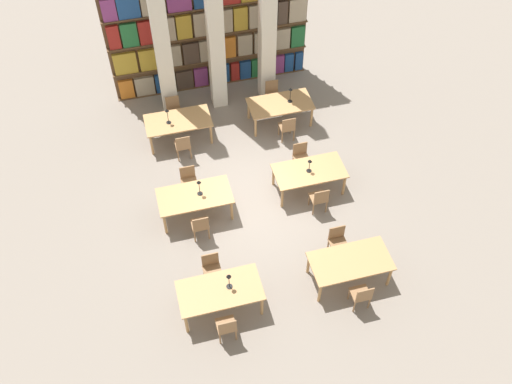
{
  "coord_description": "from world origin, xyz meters",
  "views": [
    {
      "loc": [
        -2.44,
        -9.47,
        11.7
      ],
      "look_at": [
        0.0,
        -0.29,
        0.67
      ],
      "focal_mm": 40.0,
      "sensor_mm": 36.0,
      "label": 1
    }
  ],
  "objects_px": {
    "pillar_left": "(159,26)",
    "desk_lamp_0": "(229,279)",
    "chair_9": "(174,110)",
    "chair_4": "(200,225)",
    "reading_table_5": "(280,105)",
    "reading_table_2": "(195,197)",
    "desk_lamp_3": "(167,114)",
    "desk_lamp_4": "(290,92)",
    "reading_table_3": "(309,172)",
    "reading_table_0": "(220,292)",
    "reading_table_1": "(350,263)",
    "chair_8": "(183,145)",
    "chair_2": "(362,295)",
    "desk_lamp_2": "(310,164)",
    "chair_0": "(227,327)",
    "chair_6": "(319,198)",
    "chair_1": "(212,268)",
    "pillar_right": "(268,10)",
    "desk_lamp_1": "(199,185)",
    "chair_5": "(189,180)",
    "chair_10": "(287,127)",
    "chair_7": "(301,157)",
    "pillar_center": "(214,18)",
    "chair_3": "(338,241)",
    "reading_table_4": "(178,122)",
    "chair_11": "(273,94)"
  },
  "relations": [
    {
      "from": "desk_lamp_0",
      "to": "chair_10",
      "type": "bearing_deg",
      "value": 59.82
    },
    {
      "from": "chair_6",
      "to": "reading_table_4",
      "type": "relative_size",
      "value": 0.47
    },
    {
      "from": "chair_4",
      "to": "chair_2",
      "type": "bearing_deg",
      "value": -42.58
    },
    {
      "from": "reading_table_2",
      "to": "reading_table_0",
      "type": "bearing_deg",
      "value": -89.54
    },
    {
      "from": "chair_0",
      "to": "desk_lamp_0",
      "type": "bearing_deg",
      "value": 71.98
    },
    {
      "from": "chair_1",
      "to": "desk_lamp_3",
      "type": "xyz_separation_m",
      "value": [
        -0.18,
        4.94,
        0.6
      ]
    },
    {
      "from": "chair_0",
      "to": "reading_table_4",
      "type": "height_order",
      "value": "chair_0"
    },
    {
      "from": "pillar_right",
      "to": "desk_lamp_1",
      "type": "distance_m",
      "value": 5.48
    },
    {
      "from": "chair_3",
      "to": "reading_table_4",
      "type": "relative_size",
      "value": 0.47
    },
    {
      "from": "pillar_left",
      "to": "reading_table_2",
      "type": "distance_m",
      "value": 4.83
    },
    {
      "from": "chair_0",
      "to": "reading_table_1",
      "type": "distance_m",
      "value": 3.21
    },
    {
      "from": "chair_2",
      "to": "chair_9",
      "type": "bearing_deg",
      "value": 112.58
    },
    {
      "from": "chair_1",
      "to": "desk_lamp_4",
      "type": "bearing_deg",
      "value": -124.72
    },
    {
      "from": "pillar_left",
      "to": "chair_9",
      "type": "height_order",
      "value": "pillar_left"
    },
    {
      "from": "chair_3",
      "to": "chair_4",
      "type": "height_order",
      "value": "same"
    },
    {
      "from": "desk_lamp_3",
      "to": "reading_table_5",
      "type": "distance_m",
      "value": 3.33
    },
    {
      "from": "reading_table_1",
      "to": "chair_8",
      "type": "xyz_separation_m",
      "value": [
        -3.05,
        4.99,
        -0.18
      ]
    },
    {
      "from": "reading_table_2",
      "to": "chair_5",
      "type": "distance_m",
      "value": 0.8
    },
    {
      "from": "desk_lamp_0",
      "to": "chair_6",
      "type": "height_order",
      "value": "desk_lamp_0"
    },
    {
      "from": "chair_4",
      "to": "reading_table_5",
      "type": "bearing_deg",
      "value": 49.21
    },
    {
      "from": "chair_1",
      "to": "desk_lamp_4",
      "type": "xyz_separation_m",
      "value": [
        3.42,
        4.93,
        0.6
      ]
    },
    {
      "from": "chair_11",
      "to": "chair_5",
      "type": "bearing_deg",
      "value": 42.42
    },
    {
      "from": "pillar_center",
      "to": "reading_table_4",
      "type": "xyz_separation_m",
      "value": [
        -1.48,
        -1.33,
        -2.34
      ]
    },
    {
      "from": "pillar_left",
      "to": "desk_lamp_0",
      "type": "xyz_separation_m",
      "value": [
        0.22,
        -7.06,
        -1.94
      ]
    },
    {
      "from": "reading_table_3",
      "to": "reading_table_4",
      "type": "relative_size",
      "value": 1.0
    },
    {
      "from": "chair_5",
      "to": "reading_table_3",
      "type": "height_order",
      "value": "chair_5"
    },
    {
      "from": "pillar_center",
      "to": "desk_lamp_3",
      "type": "height_order",
      "value": "pillar_center"
    },
    {
      "from": "pillar_left",
      "to": "chair_6",
      "type": "relative_size",
      "value": 6.79
    },
    {
      "from": "chair_10",
      "to": "chair_7",
      "type": "bearing_deg",
      "value": -89.49
    },
    {
      "from": "desk_lamp_3",
      "to": "desk_lamp_0",
      "type": "bearing_deg",
      "value": -85.55
    },
    {
      "from": "reading_table_0",
      "to": "chair_1",
      "type": "height_order",
      "value": "chair_1"
    },
    {
      "from": "pillar_center",
      "to": "desk_lamp_1",
      "type": "height_order",
      "value": "pillar_center"
    },
    {
      "from": "chair_6",
      "to": "chair_10",
      "type": "bearing_deg",
      "value": 90.23
    },
    {
      "from": "chair_7",
      "to": "chair_6",
      "type": "bearing_deg",
      "value": 90.0
    },
    {
      "from": "desk_lamp_2",
      "to": "reading_table_4",
      "type": "xyz_separation_m",
      "value": [
        -2.99,
        2.84,
        -0.36
      ]
    },
    {
      "from": "desk_lamp_2",
      "to": "reading_table_4",
      "type": "height_order",
      "value": "desk_lamp_2"
    },
    {
      "from": "reading_table_2",
      "to": "desk_lamp_3",
      "type": "relative_size",
      "value": 3.77
    },
    {
      "from": "reading_table_3",
      "to": "reading_table_5",
      "type": "bearing_deg",
      "value": 89.53
    },
    {
      "from": "desk_lamp_0",
      "to": "desk_lamp_1",
      "type": "height_order",
      "value": "desk_lamp_1"
    },
    {
      "from": "chair_7",
      "to": "desk_lamp_3",
      "type": "bearing_deg",
      "value": -31.31
    },
    {
      "from": "reading_table_1",
      "to": "chair_9",
      "type": "relative_size",
      "value": 2.13
    },
    {
      "from": "reading_table_0",
      "to": "reading_table_4",
      "type": "height_order",
      "value": "same"
    },
    {
      "from": "reading_table_1",
      "to": "desk_lamp_3",
      "type": "bearing_deg",
      "value": 119.95
    },
    {
      "from": "chair_3",
      "to": "chair_7",
      "type": "bearing_deg",
      "value": -90.25
    },
    {
      "from": "desk_lamp_4",
      "to": "reading_table_3",
      "type": "bearing_deg",
      "value": -96.53
    },
    {
      "from": "chair_2",
      "to": "desk_lamp_1",
      "type": "distance_m",
      "value": 4.74
    },
    {
      "from": "chair_1",
      "to": "chair_9",
      "type": "height_order",
      "value": "same"
    },
    {
      "from": "chair_2",
      "to": "desk_lamp_2",
      "type": "xyz_separation_m",
      "value": [
        -0.04,
        3.7,
        0.54
      ]
    },
    {
      "from": "desk_lamp_0",
      "to": "desk_lamp_1",
      "type": "xyz_separation_m",
      "value": [
        -0.1,
        2.84,
        0.01
      ]
    },
    {
      "from": "pillar_right",
      "to": "chair_0",
      "type": "bearing_deg",
      "value": -111.43
    }
  ]
}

